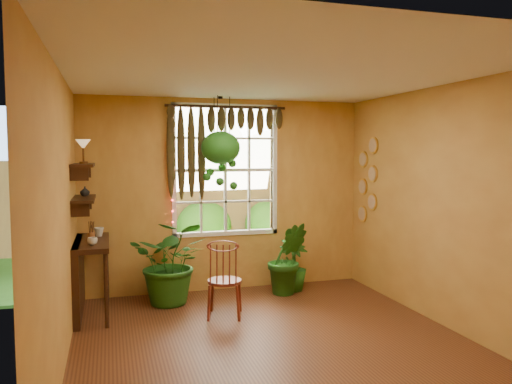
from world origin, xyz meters
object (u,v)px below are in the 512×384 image
Objects in this scene: windsor_chair at (224,291)px; potted_plant_mid at (287,258)px; counter_ledge at (83,270)px; potted_plant_left at (172,262)px; hanging_basket at (221,152)px.

potted_plant_mid is at bearing 51.78° from windsor_chair.
potted_plant_mid is (2.66, 0.14, -0.05)m from counter_ledge.
counter_ledge is 1.10× the size of potted_plant_left.
hanging_basket reaches higher than potted_plant_mid.
potted_plant_mid is (1.58, -0.00, -0.05)m from potted_plant_left.
potted_plant_mid is (1.05, 0.70, 0.19)m from windsor_chair.
potted_plant_mid is at bearing -0.11° from potted_plant_left.
windsor_chair is 0.91m from potted_plant_left.
windsor_chair is at bearing -100.27° from hanging_basket.
hanging_basket reaches higher than counter_ledge.
potted_plant_left reaches higher than windsor_chair.
counter_ledge is 1.72m from windsor_chair.
windsor_chair is at bearing -53.14° from potted_plant_left.
hanging_basket is at bearing 165.43° from potted_plant_mid.
windsor_chair is 0.85× the size of hanging_basket.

